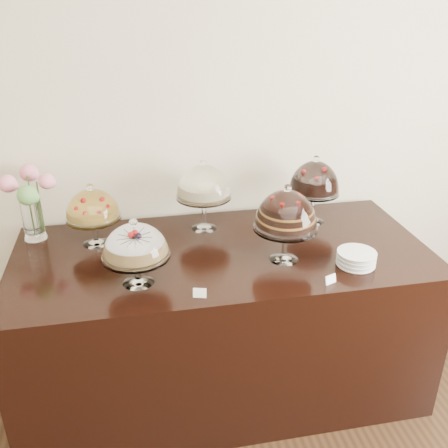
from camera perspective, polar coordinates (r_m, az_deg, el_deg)
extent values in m
cube|color=beige|center=(2.97, -0.55, 12.42)|extent=(5.00, 0.04, 3.00)
cube|color=black|center=(2.90, -0.19, -10.88)|extent=(2.20, 1.00, 0.90)
cone|color=white|center=(2.41, -9.77, -6.34)|extent=(0.15, 0.15, 0.02)
cylinder|color=white|center=(2.38, -9.89, -4.91)|extent=(0.03, 0.03, 0.11)
cylinder|color=white|center=(2.35, -10.01, -3.58)|extent=(0.32, 0.32, 0.01)
cylinder|color=#A58149|center=(2.33, -10.08, -2.77)|extent=(0.26, 0.26, 0.06)
sphere|color=#B20E0E|center=(2.33, -8.52, -1.49)|extent=(0.02, 0.02, 0.02)
sphere|color=#B20E0E|center=(2.35, -11.45, -1.43)|extent=(0.02, 0.02, 0.02)
sphere|color=#B20E0E|center=(2.25, -10.49, -2.68)|extent=(0.02, 0.02, 0.02)
sphere|color=white|center=(2.27, -10.33, 0.15)|extent=(0.04, 0.04, 0.04)
cone|color=white|center=(2.59, 6.82, -3.75)|extent=(0.15, 0.15, 0.02)
cylinder|color=white|center=(2.55, 6.92, -2.02)|extent=(0.03, 0.03, 0.15)
cylinder|color=white|center=(2.51, 7.02, -0.38)|extent=(0.32, 0.32, 0.01)
cylinder|color=black|center=(2.49, 7.10, 0.94)|extent=(0.23, 0.23, 0.11)
sphere|color=#B20E0E|center=(2.50, 8.37, 2.63)|extent=(0.02, 0.02, 0.02)
sphere|color=#B20E0E|center=(2.52, 6.77, 2.92)|extent=(0.02, 0.02, 0.02)
sphere|color=#B20E0E|center=(2.46, 5.71, 2.45)|extent=(0.02, 0.02, 0.02)
sphere|color=#B20E0E|center=(2.41, 6.69, 1.84)|extent=(0.02, 0.02, 0.02)
sphere|color=#B20E0E|center=(2.43, 8.36, 1.96)|extent=(0.02, 0.02, 0.02)
sphere|color=white|center=(2.43, 7.28, 4.10)|extent=(0.04, 0.04, 0.04)
cone|color=white|center=(2.90, -2.28, -0.22)|extent=(0.15, 0.15, 0.02)
cylinder|color=white|center=(2.86, -2.31, 1.52)|extent=(0.03, 0.03, 0.17)
cylinder|color=white|center=(2.83, -2.34, 3.19)|extent=(0.31, 0.31, 0.01)
cylinder|color=#F6EABF|center=(2.81, -2.36, 3.89)|extent=(0.26, 0.26, 0.06)
sphere|color=white|center=(2.76, -2.42, 7.00)|extent=(0.04, 0.04, 0.04)
cone|color=white|center=(3.03, 9.95, 0.55)|extent=(0.15, 0.15, 0.02)
cylinder|color=white|center=(3.00, 10.08, 2.15)|extent=(0.03, 0.03, 0.16)
cylinder|color=white|center=(2.96, 10.21, 3.66)|extent=(0.30, 0.30, 0.01)
cylinder|color=black|center=(2.95, 10.28, 4.53)|extent=(0.25, 0.25, 0.08)
sphere|color=#B20E0E|center=(2.97, 11.39, 5.66)|extent=(0.02, 0.02, 0.02)
sphere|color=#B20E0E|center=(2.95, 9.14, 5.73)|extent=(0.02, 0.02, 0.02)
sphere|color=#B20E0E|center=(2.87, 10.54, 5.01)|extent=(0.02, 0.02, 0.02)
sphere|color=white|center=(2.90, 10.51, 7.32)|extent=(0.04, 0.04, 0.04)
cone|color=white|center=(2.82, -14.37, -1.91)|extent=(0.15, 0.15, 0.02)
cylinder|color=white|center=(2.79, -14.54, -0.55)|extent=(0.03, 0.03, 0.12)
cylinder|color=white|center=(2.76, -14.69, 0.72)|extent=(0.29, 0.29, 0.01)
cylinder|color=gold|center=(2.75, -14.75, 1.20)|extent=(0.24, 0.24, 0.04)
sphere|color=#B20E0E|center=(2.75, -13.52, 2.03)|extent=(0.02, 0.02, 0.02)
sphere|color=#B20E0E|center=(2.79, -14.47, 2.30)|extent=(0.02, 0.02, 0.02)
sphere|color=#B20E0E|center=(2.78, -15.75, 2.04)|extent=(0.02, 0.02, 0.02)
sphere|color=#B20E0E|center=(2.72, -16.12, 1.50)|extent=(0.02, 0.02, 0.02)
sphere|color=#B20E0E|center=(2.68, -15.18, 1.21)|extent=(0.02, 0.02, 0.02)
sphere|color=#B20E0E|center=(2.69, -13.85, 1.48)|extent=(0.02, 0.02, 0.02)
sphere|color=white|center=(2.69, -15.09, 4.08)|extent=(0.04, 0.04, 0.04)
cylinder|color=white|center=(2.94, -21.01, 0.54)|extent=(0.11, 0.11, 0.23)
cylinder|color=#476B2D|center=(2.89, -20.21, 1.85)|extent=(0.01, 0.01, 0.30)
sphere|color=pink|center=(2.83, -19.61, 4.63)|extent=(0.09, 0.09, 0.09)
cylinder|color=#476B2D|center=(2.96, -21.09, 2.34)|extent=(0.01, 0.01, 0.31)
sphere|color=pink|center=(2.96, -21.41, 5.49)|extent=(0.10, 0.10, 0.10)
cylinder|color=#476B2D|center=(2.92, -22.12, 1.69)|extent=(0.01, 0.01, 0.29)
sphere|color=pink|center=(2.88, -23.50, 4.26)|extent=(0.10, 0.10, 0.10)
cylinder|color=#476B2D|center=(2.87, -21.15, 1.07)|extent=(0.01, 0.01, 0.25)
sphere|color=#578E44|center=(2.78, -21.55, 3.07)|extent=(0.11, 0.11, 0.11)
cylinder|color=silver|center=(2.61, 14.80, -4.46)|extent=(0.19, 0.19, 0.01)
cylinder|color=silver|center=(2.61, 14.82, -4.25)|extent=(0.18, 0.18, 0.01)
cylinder|color=silver|center=(2.60, 14.85, -4.04)|extent=(0.19, 0.19, 0.01)
cylinder|color=silver|center=(2.60, 14.88, -3.83)|extent=(0.18, 0.18, 0.01)
cylinder|color=silver|center=(2.59, 14.90, -3.62)|extent=(0.19, 0.19, 0.01)
cylinder|color=silver|center=(2.59, 14.93, -3.40)|extent=(0.18, 0.18, 0.01)
cylinder|color=silver|center=(2.58, 14.96, -3.19)|extent=(0.19, 0.19, 0.01)
cube|color=white|center=(2.27, -2.80, -7.88)|extent=(0.06, 0.03, 0.04)
cube|color=white|center=(2.42, 12.09, -6.20)|extent=(0.06, 0.04, 0.04)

